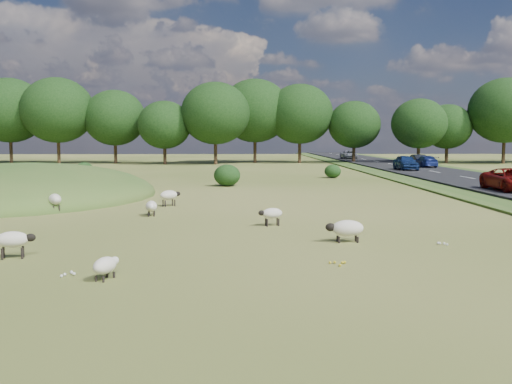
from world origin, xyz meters
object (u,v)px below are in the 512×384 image
sheep_2 (169,195)px  car_2 (426,161)px  sheep_3 (346,228)px  car_0 (417,160)px  sheep_0 (151,206)px  sheep_5 (55,199)px  sheep_4 (13,240)px  car_1 (512,180)px  sheep_1 (272,213)px  sheep_6 (106,265)px  car_6 (406,162)px  car_4 (349,155)px

sheep_2 → car_2: 41.59m
sheep_3 → car_0: car_0 is taller
sheep_0 → car_0: car_0 is taller
sheep_0 → sheep_5: bearing=-111.7°
sheep_4 → car_0: bearing=48.3°
sheep_2 → car_1: size_ratio=0.23×
sheep_1 → sheep_6: (-4.60, -8.52, -0.14)m
sheep_5 → car_2: bearing=-68.2°
sheep_2 → car_1: 21.23m
car_1 → car_2: (3.80, 28.22, -0.06)m
sheep_0 → car_2: size_ratio=0.28×
sheep_4 → sheep_5: size_ratio=0.91×
sheep_4 → car_6: 47.32m
sheep_0 → sheep_3: sheep_3 is taller
car_1 → car_2: 28.47m
sheep_4 → sheep_6: (3.27, -2.55, -0.20)m
sheep_6 → car_0: bearing=-5.3°
car_4 → car_2: bearing=-81.5°
sheep_3 → car_2: car_2 is taller
car_2 → car_6: size_ratio=0.97×
car_0 → sheep_2: bearing=56.7°
car_4 → sheep_4: bearing=-108.1°
car_4 → sheep_5: bearing=-112.6°
sheep_2 → car_1: car_1 is taller
car_1 → car_4: (0.00, 53.56, -0.04)m
car_4 → car_6: (0.00, -30.67, 0.11)m
car_2 → sheep_2: bearing=54.3°
sheep_6 → car_2: 54.54m
car_2 → car_1: bearing=82.3°
car_6 → sheep_6: bearing=-114.8°
sheep_3 → sheep_4: sheep_4 is taller
sheep_5 → car_2: size_ratio=0.29×
sheep_0 → car_1: (20.86, 9.11, 0.51)m
sheep_2 → car_4: size_ratio=0.25×
sheep_3 → car_2: 47.24m
sheep_1 → car_2: bearing=-130.0°
sheep_4 → car_6: car_6 is taller
sheep_3 → sheep_6: size_ratio=1.27×
car_1 → car_4: car_1 is taller
car_1 → car_4: 53.56m
sheep_3 → car_4: car_4 is taller
sheep_6 → car_2: bearing=-6.7°
sheep_3 → car_6: 40.94m
sheep_5 → car_0: bearing=-65.9°
sheep_2 → sheep_5: 5.61m
car_2 → sheep_0: bearing=56.5°
sheep_3 → car_6: bearing=-110.5°
sheep_0 → car_0: size_ratio=0.30×
sheep_1 → car_4: bearing=-117.7°
sheep_4 → car_2: car_2 is taller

